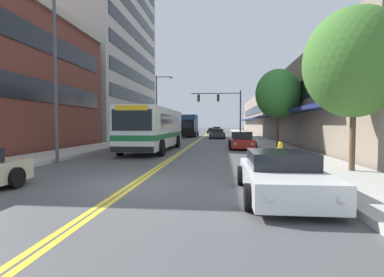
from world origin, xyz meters
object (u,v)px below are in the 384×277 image
(car_red_parked_right_mid, at_px, (242,141))
(fire_hydrant, at_px, (280,149))
(city_bus, at_px, (155,127))
(car_dark_grey_moving_third, at_px, (217,134))
(car_beige_parked_left_near, at_px, (155,136))
(traffic_signal_mast, at_px, (223,104))
(street_tree_right_near, at_px, (354,63))
(car_white_parked_right_foreground, at_px, (281,175))
(car_black_moving_lead, at_px, (213,131))
(car_charcoal_moving_second, at_px, (217,130))
(street_lamp_left_far, at_px, (159,102))
(box_truck, at_px, (189,126))
(street_lamp_left_near, at_px, (61,63))
(street_tree_right_mid, at_px, (278,94))
(car_silver_parked_left_far, at_px, (172,134))

(car_red_parked_right_mid, xyz_separation_m, fire_hydrant, (1.63, -6.76, -0.03))
(city_bus, distance_m, car_dark_grey_moving_third, 20.07)
(car_beige_parked_left_near, bearing_deg, traffic_signal_mast, 48.60)
(street_tree_right_near, bearing_deg, car_white_parked_right_foreground, -132.48)
(car_black_moving_lead, bearing_deg, car_beige_parked_left_near, -99.86)
(city_bus, distance_m, fire_hydrant, 9.27)
(traffic_signal_mast, bearing_deg, car_dark_grey_moving_third, 129.45)
(car_charcoal_moving_second, distance_m, street_lamp_left_far, 33.40)
(street_lamp_left_far, bearing_deg, street_tree_right_near, -63.30)
(car_black_moving_lead, relative_size, street_lamp_left_far, 0.55)
(city_bus, height_order, box_truck, box_truck)
(traffic_signal_mast, relative_size, street_lamp_left_near, 0.81)
(car_white_parked_right_foreground, bearing_deg, car_black_moving_lead, 93.66)
(traffic_signal_mast, xyz_separation_m, street_lamp_left_far, (-7.93, -3.35, 0.13))
(street_lamp_left_near, distance_m, fire_hydrant, 12.08)
(street_tree_right_near, bearing_deg, car_black_moving_lead, 97.59)
(car_white_parked_right_foreground, height_order, fire_hydrant, car_white_parked_right_foreground)
(car_black_moving_lead, height_order, street_tree_right_near, street_tree_right_near)
(traffic_signal_mast, bearing_deg, fire_hydrant, -82.59)
(car_dark_grey_moving_third, height_order, traffic_signal_mast, traffic_signal_mast)
(car_black_moving_lead, distance_m, traffic_signal_mast, 22.34)
(fire_hydrant, bearing_deg, traffic_signal_mast, 97.41)
(street_lamp_left_near, xyz_separation_m, street_tree_right_near, (12.55, -2.35, -0.71))
(car_charcoal_moving_second, xyz_separation_m, street_tree_right_mid, (5.43, -45.43, 3.62))
(car_silver_parked_left_far, bearing_deg, street_lamp_left_near, -91.21)
(car_red_parked_right_mid, bearing_deg, car_dark_grey_moving_third, 97.03)
(street_tree_right_mid, bearing_deg, traffic_signal_mast, 104.17)
(box_truck, height_order, fire_hydrant, box_truck)
(car_dark_grey_moving_third, height_order, street_tree_right_mid, street_tree_right_mid)
(car_beige_parked_left_near, distance_m, street_tree_right_mid, 14.42)
(car_silver_parked_left_far, bearing_deg, fire_hydrant, -68.26)
(car_red_parked_right_mid, bearing_deg, street_tree_right_mid, 2.15)
(car_silver_parked_left_far, distance_m, street_tree_right_near, 33.48)
(car_charcoal_moving_second, xyz_separation_m, street_tree_right_near, (5.96, -57.49, 3.52))
(car_dark_grey_moving_third, bearing_deg, street_lamp_left_far, -149.23)
(car_white_parked_right_foreground, bearing_deg, car_red_parked_right_mid, 90.02)
(car_black_moving_lead, distance_m, street_tree_right_near, 50.81)
(car_charcoal_moving_second, bearing_deg, car_black_moving_lead, -95.78)
(car_beige_parked_left_near, distance_m, traffic_signal_mast, 11.73)
(car_white_parked_right_foreground, distance_m, car_charcoal_moving_second, 61.10)
(car_white_parked_right_foreground, relative_size, street_tree_right_mid, 0.78)
(car_white_parked_right_foreground, relative_size, car_red_parked_right_mid, 1.06)
(street_lamp_left_far, xyz_separation_m, fire_hydrant, (10.95, -19.81, -4.11))
(car_black_moving_lead, height_order, car_charcoal_moving_second, car_charcoal_moving_second)
(car_white_parked_right_foreground, xyz_separation_m, car_charcoal_moving_second, (-2.70, 61.04, 0.07))
(car_dark_grey_moving_third, height_order, street_tree_right_near, street_tree_right_near)
(car_white_parked_right_foreground, distance_m, car_dark_grey_moving_third, 32.89)
(car_silver_parked_left_far, xyz_separation_m, fire_hydrant, (10.32, -25.88, 0.01))
(box_truck, bearing_deg, car_red_parked_right_mid, -73.33)
(car_white_parked_right_foreground, distance_m, street_tree_right_near, 6.01)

